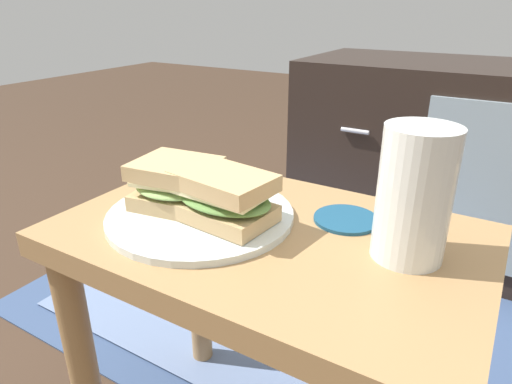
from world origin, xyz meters
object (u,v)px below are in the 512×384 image
(plate, at_px, (201,215))
(beer_glass, at_px, (414,198))
(sandwich_back, at_px, (224,197))
(coaster, at_px, (346,219))
(sandwich_front, at_px, (177,183))
(tv_cabinet, at_px, (462,163))

(plate, bearing_deg, beer_glass, 9.77)
(sandwich_back, bearing_deg, coaster, 36.56)
(plate, distance_m, sandwich_front, 0.06)
(coaster, bearing_deg, tv_cabinet, 86.38)
(sandwich_back, bearing_deg, sandwich_front, 175.95)
(plate, height_order, sandwich_front, sandwich_front)
(tv_cabinet, distance_m, beer_glass, 0.95)
(tv_cabinet, xyz_separation_m, sandwich_back, (-0.19, -0.97, 0.21))
(sandwich_front, relative_size, beer_glass, 0.84)
(sandwich_front, height_order, sandwich_back, sandwich_back)
(tv_cabinet, height_order, sandwich_back, tv_cabinet)
(coaster, bearing_deg, sandwich_back, -143.44)
(tv_cabinet, distance_m, sandwich_back, 1.01)
(plate, relative_size, sandwich_front, 1.94)
(beer_glass, bearing_deg, coaster, 151.72)
(sandwich_front, xyz_separation_m, coaster, (0.22, 0.09, -0.04))
(plate, height_order, sandwich_back, sandwich_back)
(sandwich_back, distance_m, beer_glass, 0.24)
(tv_cabinet, relative_size, beer_glass, 6.05)
(tv_cabinet, xyz_separation_m, plate, (-0.23, -0.97, 0.17))
(sandwich_back, relative_size, beer_glass, 0.93)
(tv_cabinet, distance_m, sandwich_front, 1.03)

